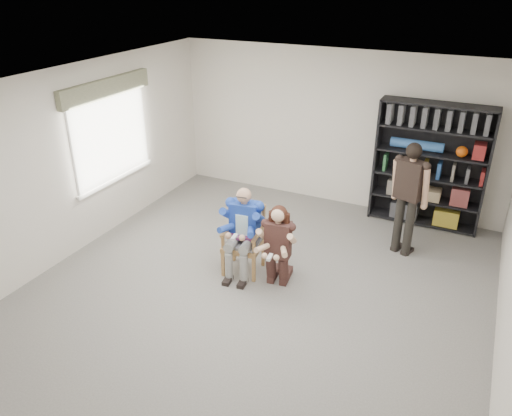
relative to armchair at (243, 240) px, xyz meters
The scene contains 8 objects.
room_shell 1.14m from the armchair, 55.97° to the right, with size 6.00×7.00×2.80m, color white, non-canonical shape.
floor 0.86m from the armchair, 55.97° to the right, with size 6.00×7.00×0.01m, color slate.
window_left 2.82m from the armchair, behind, with size 0.16×2.00×1.75m, color white, non-canonical shape.
armchair is the anchor object (origin of this frame).
seated_man 0.15m from the armchair, ahead, with size 0.56×0.78×1.31m, color #1A2A9C, non-canonical shape.
kneeling_woman 0.60m from the armchair, 11.69° to the right, with size 0.50×0.80×1.20m, color #351E1B, non-canonical shape.
bookshelf 3.46m from the armchair, 52.17° to the left, with size 1.80×0.38×2.10m, color black, non-canonical shape.
standing_man 2.51m from the armchair, 37.68° to the left, with size 0.55×0.31×1.78m, color black, non-canonical shape.
Camera 1 is at (2.45, -4.92, 4.02)m, focal length 35.00 mm.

